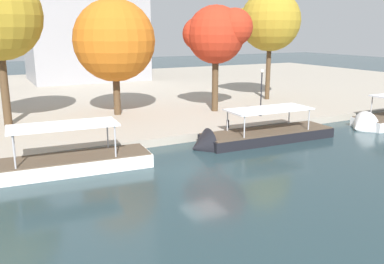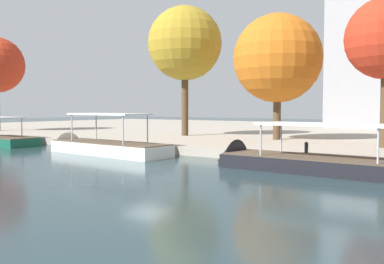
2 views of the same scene
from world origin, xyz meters
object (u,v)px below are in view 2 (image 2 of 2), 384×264
object	(u,v)px
tour_boat_1	(100,150)
tree_2	(278,57)
mooring_bollard_0	(306,147)
tour_boat_2	(303,166)
tree_4	(185,43)

from	to	relation	value
tour_boat_1	tree_2	xyz separation A→B (m)	(8.44, 13.04, 7.55)
tour_boat_1	mooring_bollard_0	world-z (taller)	tour_boat_1
tour_boat_2	mooring_bollard_0	world-z (taller)	tour_boat_2
tour_boat_2	mooring_bollard_0	xyz separation A→B (m)	(-0.88, 2.81, 0.77)
tour_boat_1	tour_boat_2	size ratio (longest dim) A/B	0.96
mooring_bollard_0	tour_boat_1	bearing A→B (deg)	-168.83
mooring_bollard_0	tree_2	xyz separation A→B (m)	(-6.42, 10.11, 6.82)
mooring_bollard_0	tree_2	distance (m)	13.78
tree_2	tree_4	size ratio (longest dim) A/B	0.85
tour_boat_1	tree_2	distance (m)	17.27
tour_boat_1	mooring_bollard_0	distance (m)	15.16
tour_boat_2	tree_4	distance (m)	23.41
tree_2	tour_boat_2	bearing A→B (deg)	-60.53
tree_4	tour_boat_2	bearing A→B (deg)	-36.30
mooring_bollard_0	tree_2	world-z (taller)	tree_2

